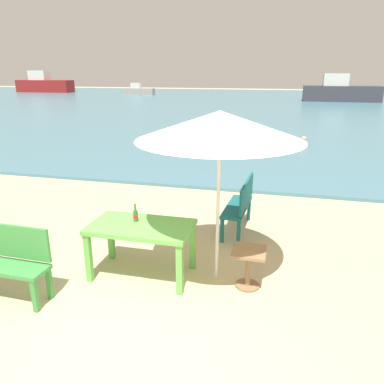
# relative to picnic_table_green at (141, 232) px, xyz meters

# --- Properties ---
(ground_plane) EXTENTS (120.00, 120.00, 0.00)m
(ground_plane) POSITION_rel_picnic_table_green_xyz_m (0.43, -0.97, -0.65)
(ground_plane) COLOR #C6B287
(sea_water) EXTENTS (120.00, 50.00, 0.08)m
(sea_water) POSITION_rel_picnic_table_green_xyz_m (0.43, 29.03, -0.61)
(sea_water) COLOR teal
(sea_water) RESTS_ON ground_plane
(picnic_table_green) EXTENTS (1.40, 0.80, 0.76)m
(picnic_table_green) POSITION_rel_picnic_table_green_xyz_m (0.00, 0.00, 0.00)
(picnic_table_green) COLOR #60B24C
(picnic_table_green) RESTS_ON ground_plane
(beer_bottle_amber) EXTENTS (0.07, 0.07, 0.26)m
(beer_bottle_amber) POSITION_rel_picnic_table_green_xyz_m (-0.12, 0.11, 0.20)
(beer_bottle_amber) COLOR #2D662D
(beer_bottle_amber) RESTS_ON picnic_table_green
(patio_umbrella) EXTENTS (2.10, 2.10, 2.30)m
(patio_umbrella) POSITION_rel_picnic_table_green_xyz_m (1.03, 0.15, 1.47)
(patio_umbrella) COLOR silver
(patio_umbrella) RESTS_ON ground_plane
(side_table_wood) EXTENTS (0.44, 0.44, 0.54)m
(side_table_wood) POSITION_rel_picnic_table_green_xyz_m (1.47, 0.04, -0.30)
(side_table_wood) COLOR olive
(side_table_wood) RESTS_ON ground_plane
(bench_teal_center) EXTENTS (0.43, 1.22, 0.95)m
(bench_teal_center) POSITION_rel_picnic_table_green_xyz_m (1.16, 1.83, -0.11)
(bench_teal_center) COLOR #196066
(bench_teal_center) RESTS_ON ground_plane
(bench_green_left) EXTENTS (1.21, 0.39, 0.95)m
(bench_green_left) POSITION_rel_picnic_table_green_xyz_m (-1.47, -0.89, -0.11)
(bench_green_left) COLOR #3D8C42
(bench_green_left) RESTS_ON ground_plane
(swimmer_person) EXTENTS (0.34, 0.34, 0.41)m
(swimmer_person) POSITION_rel_picnic_table_green_xyz_m (2.53, 9.73, -0.41)
(swimmer_person) COLOR tan
(swimmer_person) RESTS_ON sea_water
(boat_sailboat) EXTENTS (3.66, 1.00, 1.33)m
(boat_sailboat) POSITION_rel_picnic_table_green_xyz_m (-15.22, 37.96, -0.09)
(boat_sailboat) COLOR gray
(boat_sailboat) RESTS_ON sea_water
(boat_barge) EXTENTS (6.77, 1.85, 2.46)m
(boat_barge) POSITION_rel_picnic_table_green_xyz_m (6.60, 32.97, 0.32)
(boat_barge) COLOR #38383F
(boat_barge) RESTS_ON sea_water
(boat_cargo_ship) EXTENTS (7.53, 2.05, 2.74)m
(boat_cargo_ship) POSITION_rel_picnic_table_green_xyz_m (-29.50, 40.27, 0.41)
(boat_cargo_ship) COLOR maroon
(boat_cargo_ship) RESTS_ON sea_water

